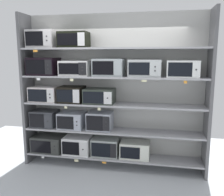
# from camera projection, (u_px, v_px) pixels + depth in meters

# --- Properties ---
(back_panel) EXTENTS (3.36, 0.04, 2.76)m
(back_panel) POSITION_uv_depth(u_px,v_px,m) (114.00, 91.00, 4.43)
(back_panel) COLOR #B2B2AD
(back_panel) RESTS_ON ground
(upright_left) EXTENTS (0.05, 0.43, 2.76)m
(upright_left) POSITION_uv_depth(u_px,v_px,m) (28.00, 90.00, 4.50)
(upright_left) COLOR #5B5B5E
(upright_left) RESTS_ON ground
(upright_right) EXTENTS (0.05, 0.43, 2.76)m
(upright_right) POSITION_uv_depth(u_px,v_px,m) (209.00, 96.00, 3.89)
(upright_right) COLOR #5B5B5E
(upright_right) RESTS_ON ground
(shelf_0) EXTENTS (3.16, 0.43, 0.03)m
(shelf_0) POSITION_uv_depth(u_px,v_px,m) (112.00, 156.00, 4.40)
(shelf_0) COLOR #99999E
(shelf_0) RESTS_ON ground
(microwave_0) EXTENTS (0.58, 0.43, 0.30)m
(microwave_0) POSITION_uv_depth(u_px,v_px,m) (49.00, 143.00, 4.60)
(microwave_0) COLOR #303230
(microwave_0) RESTS_ON shelf_0
(microwave_1) EXTENTS (0.50, 0.42, 0.32)m
(microwave_1) POSITION_uv_depth(u_px,v_px,m) (78.00, 145.00, 4.49)
(microwave_1) COLOR silver
(microwave_1) RESTS_ON shelf_0
(microwave_2) EXTENTS (0.48, 0.35, 0.32)m
(microwave_2) POSITION_uv_depth(u_px,v_px,m) (105.00, 147.00, 4.39)
(microwave_2) COLOR #9DA5A1
(microwave_2) RESTS_ON shelf_0
(microwave_3) EXTENTS (0.51, 0.34, 0.29)m
(microwave_3) POSITION_uv_depth(u_px,v_px,m) (135.00, 150.00, 4.29)
(microwave_3) COLOR silver
(microwave_3) RESTS_ON shelf_0
(price_tag_0) EXTENTS (0.05, 0.00, 0.03)m
(price_tag_0) POSITION_uv_depth(u_px,v_px,m) (43.00, 157.00, 4.43)
(price_tag_0) COLOR white
(price_tag_1) EXTENTS (0.08, 0.00, 0.04)m
(price_tag_1) POSITION_uv_depth(u_px,v_px,m) (76.00, 161.00, 4.31)
(price_tag_1) COLOR beige
(price_tag_2) EXTENTS (0.07, 0.00, 0.03)m
(price_tag_2) POSITION_uv_depth(u_px,v_px,m) (104.00, 163.00, 4.21)
(price_tag_2) COLOR orange
(shelf_1) EXTENTS (3.16, 0.43, 0.03)m
(shelf_1) POSITION_uv_depth(u_px,v_px,m) (112.00, 131.00, 4.32)
(shelf_1) COLOR #99999E
(microwave_4) EXTENTS (0.46, 0.38, 0.30)m
(microwave_4) POSITION_uv_depth(u_px,v_px,m) (45.00, 118.00, 4.53)
(microwave_4) COLOR #313338
(microwave_4) RESTS_ON shelf_1
(microwave_5) EXTENTS (0.46, 0.41, 0.29)m
(microwave_5) POSITION_uv_depth(u_px,v_px,m) (72.00, 120.00, 4.43)
(microwave_5) COLOR #9BA1AE
(microwave_5) RESTS_ON shelf_1
(microwave_6) EXTENTS (0.44, 0.37, 0.32)m
(microwave_6) POSITION_uv_depth(u_px,v_px,m) (100.00, 121.00, 4.32)
(microwave_6) COLOR #989EAB
(microwave_6) RESTS_ON shelf_1
(shelf_2) EXTENTS (3.16, 0.43, 0.03)m
(shelf_2) POSITION_uv_depth(u_px,v_px,m) (112.00, 104.00, 4.23)
(shelf_2) COLOR #99999E
(microwave_7) EXTENTS (0.52, 0.40, 0.27)m
(microwave_7) POSITION_uv_depth(u_px,v_px,m) (45.00, 94.00, 4.44)
(microwave_7) COLOR silver
(microwave_7) RESTS_ON shelf_2
(microwave_8) EXTENTS (0.44, 0.40, 0.29)m
(microwave_8) POSITION_uv_depth(u_px,v_px,m) (72.00, 94.00, 4.34)
(microwave_8) COLOR black
(microwave_8) RESTS_ON shelf_2
(microwave_9) EXTENTS (0.53, 0.39, 0.26)m
(microwave_9) POSITION_uv_depth(u_px,v_px,m) (100.00, 96.00, 4.25)
(microwave_9) COLOR #2C332C
(microwave_9) RESTS_ON shelf_2
(price_tag_3) EXTENTS (0.05, 0.00, 0.04)m
(price_tag_3) POSITION_uv_depth(u_px,v_px,m) (66.00, 107.00, 4.17)
(price_tag_3) COLOR beige
(price_tag_4) EXTENTS (0.05, 0.00, 0.05)m
(price_tag_4) POSITION_uv_depth(u_px,v_px,m) (99.00, 109.00, 4.06)
(price_tag_4) COLOR beige
(shelf_3) EXTENTS (3.16, 0.43, 0.03)m
(shelf_3) POSITION_uv_depth(u_px,v_px,m) (112.00, 77.00, 4.15)
(shelf_3) COLOR #99999E
(microwave_10) EXTENTS (0.51, 0.42, 0.31)m
(microwave_10) POSITION_uv_depth(u_px,v_px,m) (44.00, 66.00, 4.35)
(microwave_10) COLOR black
(microwave_10) RESTS_ON shelf_3
(microwave_11) EXTENTS (0.52, 0.36, 0.26)m
(microwave_11) POSITION_uv_depth(u_px,v_px,m) (75.00, 68.00, 4.25)
(microwave_11) COLOR silver
(microwave_11) RESTS_ON shelf_3
(microwave_12) EXTENTS (0.52, 0.39, 0.30)m
(microwave_12) POSITION_uv_depth(u_px,v_px,m) (109.00, 68.00, 4.13)
(microwave_12) COLOR #98A2A5
(microwave_12) RESTS_ON shelf_3
(microwave_13) EXTENTS (0.54, 0.36, 0.28)m
(microwave_13) POSITION_uv_depth(u_px,v_px,m) (145.00, 68.00, 4.01)
(microwave_13) COLOR #B5BBBB
(microwave_13) RESTS_ON shelf_3
(microwave_14) EXTENTS (0.51, 0.42, 0.27)m
(microwave_14) POSITION_uv_depth(u_px,v_px,m) (182.00, 69.00, 3.90)
(microwave_14) COLOR silver
(microwave_14) RESTS_ON shelf_3
(price_tag_5) EXTENTS (0.07, 0.00, 0.04)m
(price_tag_5) POSITION_uv_depth(u_px,v_px,m) (38.00, 79.00, 4.18)
(price_tag_5) COLOR white
(price_tag_6) EXTENTS (0.06, 0.00, 0.04)m
(price_tag_6) POSITION_uv_depth(u_px,v_px,m) (72.00, 80.00, 4.07)
(price_tag_6) COLOR beige
(price_tag_7) EXTENTS (0.08, 0.00, 0.03)m
(price_tag_7) POSITION_uv_depth(u_px,v_px,m) (144.00, 81.00, 3.84)
(price_tag_7) COLOR beige
(price_tag_8) EXTENTS (0.05, 0.00, 0.04)m
(price_tag_8) POSITION_uv_depth(u_px,v_px,m) (185.00, 82.00, 3.72)
(price_tag_8) COLOR orange
(shelf_4) EXTENTS (3.16, 0.43, 0.03)m
(shelf_4) POSITION_uv_depth(u_px,v_px,m) (112.00, 49.00, 4.07)
(shelf_4) COLOR #99999E
(microwave_15) EXTENTS (0.50, 0.34, 0.31)m
(microwave_15) POSITION_uv_depth(u_px,v_px,m) (42.00, 39.00, 4.27)
(microwave_15) COLOR #BCB9B9
(microwave_15) RESTS_ON shelf_4
(microwave_16) EXTENTS (0.51, 0.33, 0.27)m
(microwave_16) POSITION_uv_depth(u_px,v_px,m) (74.00, 40.00, 4.17)
(microwave_16) COLOR black
(microwave_16) RESTS_ON shelf_4
(price_tag_9) EXTENTS (0.08, 0.00, 0.04)m
(price_tag_9) POSITION_uv_depth(u_px,v_px,m) (35.00, 51.00, 4.11)
(price_tag_9) COLOR orange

